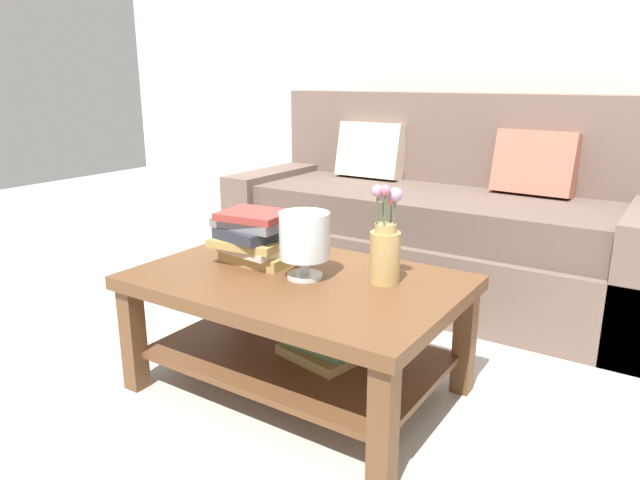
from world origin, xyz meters
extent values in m
plane|color=#B7B2A8|center=(0.00, 0.00, 0.00)|extent=(10.00, 10.00, 0.00)
cube|color=beige|center=(0.00, 1.65, 1.35)|extent=(6.40, 0.12, 2.70)
cube|color=brown|center=(-0.02, 0.82, 0.18)|extent=(2.23, 0.90, 0.36)
cube|color=brown|center=(-0.02, 0.79, 0.46)|extent=(1.99, 0.74, 0.20)
cube|color=brown|center=(-0.02, 1.17, 0.71)|extent=(2.23, 0.20, 0.70)
cube|color=brown|center=(-1.04, 0.82, 0.30)|extent=(0.20, 0.90, 0.60)
cube|color=beige|center=(-0.53, 1.03, 0.72)|extent=(0.40, 0.19, 0.34)
cube|color=#B26651|center=(0.42, 1.03, 0.72)|extent=(0.41, 0.21, 0.34)
cube|color=brown|center=(-0.03, -0.44, 0.43)|extent=(1.16, 0.76, 0.05)
cube|color=brown|center=(-0.56, -0.76, 0.20)|extent=(0.07, 0.07, 0.40)
cube|color=brown|center=(0.49, -0.76, 0.20)|extent=(0.07, 0.07, 0.40)
cube|color=brown|center=(-0.56, -0.11, 0.20)|extent=(0.07, 0.07, 0.40)
cube|color=brown|center=(0.49, -0.11, 0.20)|extent=(0.07, 0.07, 0.40)
cube|color=brown|center=(-0.03, -0.44, 0.14)|extent=(1.04, 0.64, 0.02)
cube|color=tan|center=(0.06, -0.42, 0.17)|extent=(0.31, 0.25, 0.04)
cube|color=#51704C|center=(0.06, -0.39, 0.20)|extent=(0.30, 0.23, 0.03)
cube|color=#2D333D|center=(0.06, -0.40, 0.24)|extent=(0.30, 0.23, 0.04)
cube|color=tan|center=(-0.25, -0.39, 0.47)|extent=(0.27, 0.16, 0.04)
cube|color=beige|center=(-0.26, -0.39, 0.51)|extent=(0.27, 0.21, 0.03)
cube|color=tan|center=(-0.27, -0.40, 0.54)|extent=(0.29, 0.23, 0.03)
cube|color=#2D333D|center=(-0.27, -0.40, 0.57)|extent=(0.25, 0.23, 0.04)
cube|color=slate|center=(-0.27, -0.37, 0.61)|extent=(0.28, 0.22, 0.04)
cube|color=#993833|center=(-0.26, -0.39, 0.64)|extent=(0.27, 0.23, 0.03)
cylinder|color=silver|center=(0.00, -0.43, 0.46)|extent=(0.13, 0.13, 0.02)
cylinder|color=silver|center=(0.00, -0.43, 0.50)|extent=(0.04, 0.04, 0.06)
cylinder|color=silver|center=(0.00, -0.43, 0.61)|extent=(0.18, 0.18, 0.16)
sphere|color=beige|center=(-0.02, -0.43, 0.58)|extent=(0.05, 0.05, 0.05)
sphere|color=#3D6075|center=(0.03, -0.42, 0.59)|extent=(0.06, 0.06, 0.06)
cylinder|color=tan|center=(0.26, -0.32, 0.54)|extent=(0.11, 0.11, 0.18)
cylinder|color=tan|center=(0.26, -0.32, 0.65)|extent=(0.07, 0.07, 0.03)
cylinder|color=#426638|center=(0.29, -0.32, 0.71)|extent=(0.01, 0.01, 0.09)
sphere|color=#B28CB7|center=(0.29, -0.32, 0.77)|extent=(0.05, 0.05, 0.05)
cylinder|color=#426638|center=(0.26, -0.29, 0.70)|extent=(0.01, 0.01, 0.07)
sphere|color=#C66B7A|center=(0.26, -0.29, 0.75)|extent=(0.05, 0.05, 0.05)
cylinder|color=#426638|center=(0.24, -0.31, 0.71)|extent=(0.01, 0.01, 0.08)
sphere|color=#B28CB7|center=(0.24, -0.31, 0.76)|extent=(0.06, 0.06, 0.06)
cylinder|color=#426638|center=(0.24, -0.35, 0.72)|extent=(0.01, 0.01, 0.10)
sphere|color=#B28CB7|center=(0.24, -0.35, 0.78)|extent=(0.04, 0.04, 0.04)
cylinder|color=#426638|center=(0.27, -0.35, 0.72)|extent=(0.01, 0.01, 0.11)
sphere|color=#C66B7A|center=(0.27, -0.35, 0.79)|extent=(0.04, 0.04, 0.04)
camera|label=1|loc=(1.12, -2.04, 1.15)|focal=32.60mm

